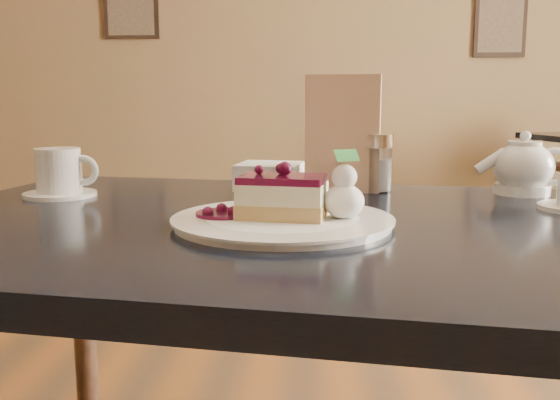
# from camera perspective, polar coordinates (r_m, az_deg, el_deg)

# --- Properties ---
(main_table) EXTENTS (1.38, 1.02, 0.79)m
(main_table) POSITION_cam_1_polar(r_m,az_deg,el_deg) (1.00, 0.84, -6.39)
(main_table) COLOR black
(main_table) RESTS_ON ground
(dessert_plate) EXTENTS (0.32, 0.32, 0.01)m
(dessert_plate) POSITION_cam_1_polar(r_m,az_deg,el_deg) (0.93, 0.24, -1.97)
(dessert_plate) COLOR white
(dessert_plate) RESTS_ON main_table
(cheesecake_slice) EXTENTS (0.14, 0.11, 0.06)m
(cheesecake_slice) POSITION_cam_1_polar(r_m,az_deg,el_deg) (0.92, 0.24, 0.29)
(cheesecake_slice) COLOR #DEC671
(cheesecake_slice) RESTS_ON dessert_plate
(whipped_cream) EXTENTS (0.06, 0.06, 0.05)m
(whipped_cream) POSITION_cam_1_polar(r_m,az_deg,el_deg) (0.92, 5.87, -0.11)
(whipped_cream) COLOR white
(whipped_cream) RESTS_ON dessert_plate
(berry_sauce) EXTENTS (0.08, 0.08, 0.01)m
(berry_sauce) POSITION_cam_1_polar(r_m,az_deg,el_deg) (0.94, -5.18, -1.27)
(berry_sauce) COLOR #480C24
(berry_sauce) RESTS_ON dessert_plate
(coffee_set) EXTENTS (0.15, 0.14, 0.09)m
(coffee_set) POSITION_cam_1_polar(r_m,az_deg,el_deg) (1.26, -19.44, 2.18)
(coffee_set) COLOR white
(coffee_set) RESTS_ON main_table
(tea_set) EXTENTS (0.21, 0.29, 0.11)m
(tea_set) POSITION_cam_1_polar(r_m,az_deg,el_deg) (1.28, 22.11, 2.27)
(tea_set) COLOR white
(tea_set) RESTS_ON main_table
(menu_card) EXTENTS (0.15, 0.05, 0.23)m
(menu_card) POSITION_cam_1_polar(r_m,az_deg,el_deg) (1.25, 5.74, 6.04)
(menu_card) COLOR beige
(menu_card) RESTS_ON main_table
(sugar_shaker) EXTENTS (0.06, 0.06, 0.12)m
(sugar_shaker) POSITION_cam_1_polar(r_m,az_deg,el_deg) (1.26, 8.85, 3.42)
(sugar_shaker) COLOR white
(sugar_shaker) RESTS_ON main_table
(napkin_stack) EXTENTS (0.14, 0.14, 0.05)m
(napkin_stack) POSITION_cam_1_polar(r_m,az_deg,el_deg) (1.30, -0.95, 2.22)
(napkin_stack) COLOR white
(napkin_stack) RESTS_ON main_table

